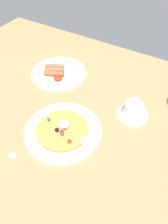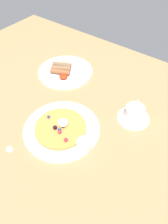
{
  "view_description": "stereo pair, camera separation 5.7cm",
  "coord_description": "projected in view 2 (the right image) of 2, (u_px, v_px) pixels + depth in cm",
  "views": [
    {
      "loc": [
        32.73,
        -45.83,
        63.26
      ],
      "look_at": [
        4.29,
        1.52,
        4.0
      ],
      "focal_mm": 34.25,
      "sensor_mm": 36.0,
      "label": 1
    },
    {
      "loc": [
        37.45,
        -42.65,
        63.26
      ],
      "look_at": [
        4.29,
        1.52,
        4.0
      ],
      "focal_mm": 34.25,
      "sensor_mm": 36.0,
      "label": 2
    }
  ],
  "objects": [
    {
      "name": "pancake_plate",
      "position": [
        62.0,
        129.0,
        0.8
      ],
      "size": [
        28.51,
        28.51,
        1.05
      ],
      "primitive_type": "cylinder",
      "color": "white",
      "rests_on": "ground_plane"
    },
    {
      "name": "ground_plane",
      "position": [
        73.0,
        119.0,
        0.86
      ],
      "size": [
        165.32,
        116.66,
        3.0
      ],
      "primitive_type": "cube",
      "color": "#9C7C51"
    },
    {
      "name": "coffee_saucer",
      "position": [
        133.0,
        118.0,
        0.84
      ],
      "size": [
        12.57,
        12.57,
        0.7
      ],
      "primitive_type": "cylinder",
      "color": "white",
      "rests_on": "ground_plane"
    },
    {
      "name": "teaspoon",
      "position": [
        1.0,
        152.0,
        0.73
      ],
      "size": [
        6.71,
        12.6,
        0.6
      ],
      "color": "silver",
      "rests_on": "ground_plane"
    },
    {
      "name": "coffee_cup",
      "position": [
        135.0,
        112.0,
        0.82
      ],
      "size": [
        7.24,
        10.0,
        5.34
      ],
      "color": "white",
      "rests_on": "coffee_saucer"
    },
    {
      "name": "breakfast_plate",
      "position": [
        65.0,
        72.0,
        1.04
      ],
      "size": [
        26.53,
        26.53,
        1.03
      ],
      "primitive_type": "cylinder",
      "color": "white",
      "rests_on": "ground_plane"
    },
    {
      "name": "fried_breakfast",
      "position": [
        62.0,
        69.0,
        1.03
      ],
      "size": [
        12.98,
        13.63,
        2.69
      ],
      "color": "brown",
      "rests_on": "breakfast_plate"
    },
    {
      "name": "syrup_ramekin",
      "position": [
        84.0,
        144.0,
        0.73
      ],
      "size": [
        5.22,
        5.22,
        3.09
      ],
      "color": "white",
      "rests_on": "pancake_plate"
    },
    {
      "name": "pancake_with_berries",
      "position": [
        61.0,
        128.0,
        0.79
      ],
      "size": [
        19.09,
        19.09,
        3.59
      ],
      "color": "#C98C3F",
      "rests_on": "pancake_plate"
    }
  ]
}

